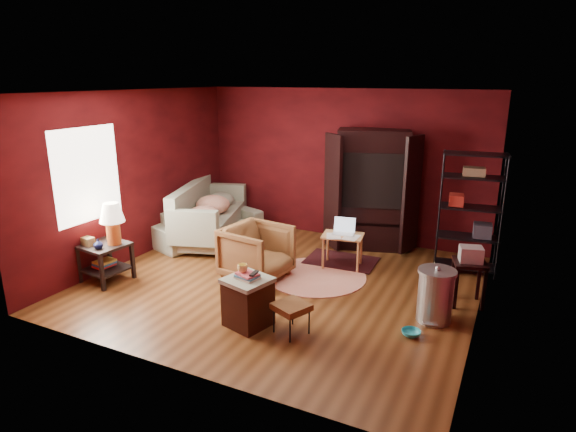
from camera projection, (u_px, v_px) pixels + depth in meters
name	position (u px, v px, depth m)	size (l,w,h in m)	color
room	(279.00, 192.00, 6.89)	(5.54, 5.04, 2.84)	brown
sofa	(208.00, 218.00, 9.11)	(2.12, 0.62, 0.83)	gray
armchair	(257.00, 250.00, 7.34)	(0.89, 0.83, 0.91)	black
pet_bowl_steel	(431.00, 317.00, 6.01)	(0.22, 0.05, 0.22)	silver
pet_bowl_turquoise	(411.00, 327.00, 5.75)	(0.23, 0.07, 0.23)	#2AB3C4
vase	(98.00, 244.00, 7.00)	(0.14, 0.15, 0.14)	#0D1441
mug	(243.00, 267.00, 5.88)	(0.13, 0.10, 0.13)	#FFE77C
side_table	(109.00, 235.00, 7.18)	(0.68, 0.68, 1.22)	black
sofa_cushions	(207.00, 215.00, 9.11)	(1.56, 2.44, 0.95)	gray
hamper	(248.00, 301.00, 5.96)	(0.63, 0.63, 0.72)	#3D1B0E
footstool	(291.00, 308.00, 5.76)	(0.50, 0.50, 0.39)	black
rug_round	(316.00, 276.00, 7.50)	(1.95, 1.95, 0.01)	white
rug_oriental	(341.00, 260.00, 8.11)	(1.20, 0.83, 0.01)	#451217
laptop_desk	(343.00, 238.00, 7.75)	(0.71, 0.60, 0.80)	#F3B36F
tv_armoire	(372.00, 188.00, 8.53)	(1.61, 1.16, 2.12)	black
wire_shelving	(471.00, 208.00, 7.40)	(0.98, 0.52, 1.91)	black
small_stand	(470.00, 262.00, 6.43)	(0.51, 0.51, 0.83)	black
trash_can	(435.00, 295.00, 6.06)	(0.63, 0.63, 0.75)	silver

